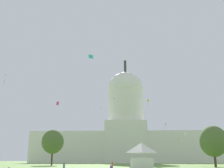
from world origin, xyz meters
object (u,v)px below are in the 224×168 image
(event_tent, at_px, (141,155))
(kite_cyan_mid, at_px, (91,57))
(kite_violet_mid, at_px, (113,99))
(kite_gold_low, at_px, (178,140))
(tree_west_near, at_px, (53,142))
(kite_turquoise_mid, at_px, (4,77))
(person_grey_near_tree_west, at_px, (130,165))
(kite_magenta_mid, at_px, (58,103))
(capitol_building, at_px, (126,133))
(person_denim_back_right, at_px, (64,166))
(kite_black_low, at_px, (166,124))
(kite_white_low, at_px, (186,134))
(kite_yellow_mid, at_px, (148,101))
(person_red_back_left, at_px, (112,165))
(kite_green_mid, at_px, (102,108))
(tree_east_near, at_px, (213,141))

(event_tent, relative_size, kite_cyan_mid, 3.96)
(kite_violet_mid, distance_m, kite_gold_low, 73.51)
(tree_west_near, xyz_separation_m, kite_turquoise_mid, (-9.48, -28.75, 19.14))
(person_grey_near_tree_west, bearing_deg, kite_magenta_mid, -100.97)
(capitol_building, height_order, kite_gold_low, capitol_building)
(person_grey_near_tree_west, relative_size, kite_magenta_mid, 1.27)
(event_tent, bearing_deg, kite_magenta_mid, 151.87)
(person_denim_back_right, height_order, kite_magenta_mid, kite_magenta_mid)
(person_grey_near_tree_west, bearing_deg, capitol_building, 175.23)
(kite_black_low, distance_m, kite_white_low, 13.55)
(event_tent, xyz_separation_m, kite_yellow_mid, (6.74, 62.32, 26.51))
(tree_west_near, relative_size, person_grey_near_tree_west, 9.35)
(tree_west_near, distance_m, kite_black_low, 50.53)
(event_tent, height_order, kite_violet_mid, kite_violet_mid)
(person_red_back_left, height_order, kite_gold_low, kite_gold_low)
(event_tent, xyz_separation_m, person_denim_back_right, (-17.97, -7.22, -2.49))
(kite_green_mid, distance_m, kite_magenta_mid, 71.75)
(kite_cyan_mid, distance_m, kite_turquoise_mid, 29.13)
(tree_east_near, distance_m, kite_white_low, 29.33)
(person_grey_near_tree_west, bearing_deg, event_tent, 8.19)
(kite_gold_low, distance_m, kite_green_mid, 46.52)
(person_red_back_left, bearing_deg, person_denim_back_right, -56.92)
(capitol_building, distance_m, kite_gold_low, 42.83)
(tree_west_near, height_order, person_red_back_left, tree_west_near)
(kite_cyan_mid, bearing_deg, kite_black_low, 3.60)
(kite_yellow_mid, relative_size, kite_black_low, 1.51)
(person_grey_near_tree_west, xyz_separation_m, kite_turquoise_mid, (-40.51, 1.24, 27.70))
(kite_cyan_mid, height_order, kite_black_low, kite_cyan_mid)
(person_denim_back_right, bearing_deg, kite_cyan_mid, -67.73)
(event_tent, distance_m, kite_green_mid, 89.89)
(kite_cyan_mid, bearing_deg, kite_gold_low, 9.44)
(person_red_back_left, height_order, kite_turquoise_mid, kite_turquoise_mid)
(tree_east_near, xyz_separation_m, kite_violet_mid, (-31.43, 8.96, 15.55))
(person_grey_near_tree_west, xyz_separation_m, kite_gold_low, (27.66, 78.62, 12.40))
(person_red_back_left, bearing_deg, tree_west_near, -166.81)
(kite_yellow_mid, bearing_deg, person_grey_near_tree_west, 143.03)
(tree_west_near, bearing_deg, capitol_building, 69.69)
(event_tent, xyz_separation_m, kite_turquoise_mid, (-43.29, 12.46, 25.13))
(kite_gold_low, bearing_deg, kite_cyan_mid, 82.98)
(kite_violet_mid, bearing_deg, kite_gold_low, 157.38)
(person_grey_near_tree_west, xyz_separation_m, kite_violet_mid, (-5.77, 13.95, 22.56))
(capitol_building, xyz_separation_m, kite_green_mid, (-13.25, -36.37, 10.58))
(person_denim_back_right, bearing_deg, kite_white_low, -93.78)
(person_red_back_left, height_order, kite_black_low, kite_black_low)
(person_grey_near_tree_west, height_order, kite_yellow_mid, kite_yellow_mid)
(person_grey_near_tree_west, bearing_deg, kite_green_mid, -173.99)
(tree_east_near, bearing_deg, person_grey_near_tree_west, -169.00)
(capitol_building, relative_size, kite_yellow_mid, 28.97)
(kite_violet_mid, bearing_deg, kite_white_low, 129.21)
(person_grey_near_tree_west, distance_m, kite_yellow_mid, 59.56)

